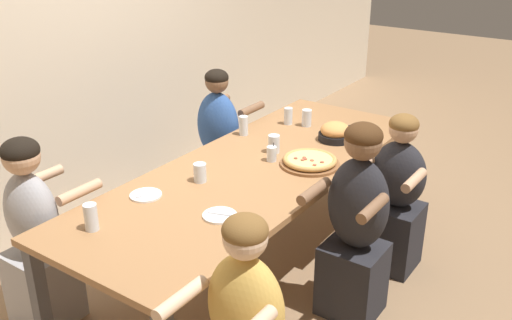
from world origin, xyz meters
TOP-DOWN VIEW (x-y plane):
  - ground_plane at (0.00, 0.00)m, footprint 18.00×18.00m
  - restaurant_back_panel at (0.00, 1.52)m, footprint 10.00×0.06m
  - dining_table at (0.00, 0.00)m, footprint 2.79×1.01m
  - pizza_board_main at (0.22, -0.26)m, footprint 0.38×0.38m
  - skillet_bowl at (0.70, -0.19)m, footprint 0.34×0.24m
  - empty_plate_a at (-0.63, -0.20)m, footprint 0.18×0.18m
  - empty_plate_b at (-0.68, 0.29)m, footprint 0.18×0.18m
  - cocktail_glass_blue at (0.14, -0.02)m, footprint 0.06×0.06m
  - drinking_glass_a at (0.42, 0.40)m, footprint 0.06×0.06m
  - drinking_glass_b at (-1.10, 0.24)m, footprint 0.07×0.07m
  - drinking_glass_c at (0.27, 0.04)m, footprint 0.08×0.08m
  - drinking_glass_d at (0.84, 0.12)m, footprint 0.07×0.07m
  - drinking_glass_e at (-0.36, 0.16)m, footprint 0.08×0.08m
  - drinking_glass_f at (0.80, 0.26)m, footprint 0.06×0.06m
  - diner_near_midright at (0.56, -0.73)m, footprint 0.51×0.40m
  - diner_near_center at (-0.04, -0.73)m, footprint 0.51×0.40m
  - diner_far_left at (-1.13, 0.73)m, footprint 0.51×0.40m
  - diner_far_midright at (0.54, 0.73)m, footprint 0.51×0.40m

SIDE VIEW (x-z plane):
  - ground_plane at x=0.00m, z-range 0.00..0.00m
  - diner_near_midright at x=0.56m, z-range -0.05..1.04m
  - diner_far_midright at x=0.54m, z-range -0.06..1.11m
  - diner_far_left at x=-1.13m, z-range -0.04..1.11m
  - diner_near_center at x=-0.04m, z-range -0.04..1.17m
  - dining_table at x=0.00m, z-range 0.32..1.07m
  - empty_plate_a at x=-0.63m, z-range 0.75..0.77m
  - empty_plate_b at x=-0.68m, z-range 0.75..0.77m
  - pizza_board_main at x=0.22m, z-range 0.76..0.81m
  - cocktail_glass_blue at x=0.14m, z-range 0.74..0.86m
  - drinking_glass_e at x=-0.36m, z-range 0.75..0.86m
  - drinking_glass_d at x=0.84m, z-range 0.75..0.87m
  - drinking_glass_f at x=0.80m, z-range 0.75..0.88m
  - skillet_bowl at x=0.70m, z-range 0.75..0.88m
  - drinking_glass_a at x=0.42m, z-range 0.75..0.89m
  - drinking_glass_c at x=0.27m, z-range 0.76..0.88m
  - drinking_glass_b at x=-1.10m, z-range 0.75..0.89m
  - restaurant_back_panel at x=0.00m, z-range 0.00..3.20m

